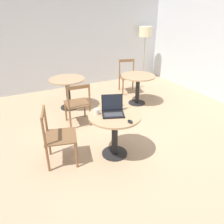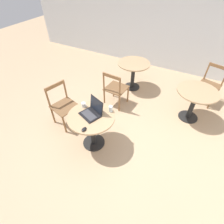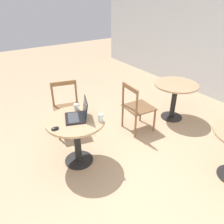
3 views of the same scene
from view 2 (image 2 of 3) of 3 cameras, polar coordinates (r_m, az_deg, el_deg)
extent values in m
plane|color=tan|center=(3.58, 0.47, -7.13)|extent=(16.00, 16.00, 0.00)
cube|color=silver|center=(5.58, 18.16, 26.27)|extent=(9.40, 0.06, 2.70)
cylinder|color=black|center=(3.45, -5.90, -9.82)|extent=(0.42, 0.42, 0.02)
cylinder|color=black|center=(3.19, -6.33, -6.02)|extent=(0.10, 0.10, 0.67)
cylinder|color=tan|center=(2.94, -6.83, -1.50)|extent=(0.81, 0.81, 0.03)
cylinder|color=black|center=(4.27, 23.50, -1.43)|extent=(0.42, 0.42, 0.02)
cylinder|color=black|center=(4.06, 24.80, 2.08)|extent=(0.10, 0.10, 0.67)
cylinder|color=tan|center=(3.86, 26.26, 6.02)|extent=(0.81, 0.81, 0.03)
cylinder|color=black|center=(4.88, 6.50, 8.24)|extent=(0.42, 0.42, 0.02)
cylinder|color=black|center=(4.70, 6.83, 11.71)|extent=(0.10, 0.10, 0.67)
cylinder|color=tan|center=(4.53, 7.19, 15.49)|extent=(0.81, 0.81, 0.03)
cylinder|color=brown|center=(3.73, -10.24, -0.77)|extent=(0.04, 0.04, 0.43)
cylinder|color=brown|center=(3.58, -15.28, -4.00)|extent=(0.04, 0.04, 0.43)
cylinder|color=brown|center=(3.99, -13.92, 1.97)|extent=(0.04, 0.04, 0.43)
cylinder|color=brown|center=(3.86, -18.73, -0.93)|extent=(0.04, 0.04, 0.43)
cube|color=brown|center=(3.64, -15.16, 1.75)|extent=(0.56, 0.56, 0.02)
cylinder|color=brown|center=(3.73, -15.05, 7.27)|extent=(0.04, 0.04, 0.43)
cylinder|color=brown|center=(3.58, -20.29, 4.35)|extent=(0.04, 0.04, 0.43)
cube|color=brown|center=(3.55, -18.22, 8.18)|extent=(0.14, 0.43, 0.07)
cylinder|color=brown|center=(4.60, 29.54, 3.14)|extent=(0.04, 0.04, 0.43)
cylinder|color=brown|center=(4.66, 25.09, 5.40)|extent=(0.04, 0.04, 0.43)
cylinder|color=brown|center=(4.95, 31.09, 5.24)|extent=(0.04, 0.04, 0.43)
cylinder|color=brown|center=(5.00, 26.92, 7.34)|extent=(0.04, 0.04, 0.43)
cube|color=brown|center=(4.68, 29.07, 7.52)|extent=(0.56, 0.56, 0.02)
cylinder|color=brown|center=(4.79, 28.60, 11.71)|extent=(0.04, 0.04, 0.43)
cube|color=brown|center=(4.69, 31.58, 12.49)|extent=(0.43, 0.13, 0.07)
cylinder|color=brown|center=(4.39, 0.50, 7.46)|extent=(0.04, 0.04, 0.43)
cylinder|color=brown|center=(4.22, 5.21, 5.74)|extent=(0.04, 0.04, 0.43)
cylinder|color=brown|center=(4.11, -2.52, 4.72)|extent=(0.04, 0.04, 0.43)
cylinder|color=brown|center=(3.94, 2.38, 2.78)|extent=(0.04, 0.04, 0.43)
cube|color=brown|center=(4.03, 1.45, 7.82)|extent=(0.49, 0.49, 0.02)
cylinder|color=brown|center=(3.85, -2.73, 10.05)|extent=(0.04, 0.04, 0.43)
cylinder|color=brown|center=(3.67, 2.58, 8.23)|extent=(0.04, 0.04, 0.43)
cube|color=brown|center=(3.66, -0.14, 11.53)|extent=(0.44, 0.06, 0.07)
cube|color=black|center=(2.94, -7.21, -0.92)|extent=(0.39, 0.35, 0.02)
cube|color=#38383D|center=(2.92, -7.55, -0.94)|extent=(0.31, 0.23, 0.00)
cube|color=black|center=(2.91, -5.08, 2.30)|extent=(0.32, 0.16, 0.25)
cube|color=black|center=(2.90, -5.16, 2.27)|extent=(0.29, 0.14, 0.23)
ellipsoid|color=black|center=(2.71, -9.12, -5.58)|extent=(0.06, 0.10, 0.03)
cylinder|color=silver|center=(3.09, -9.25, 2.30)|extent=(0.07, 0.07, 0.09)
torus|color=silver|center=(3.06, -8.52, 2.09)|extent=(0.05, 0.01, 0.05)
cylinder|color=silver|center=(2.96, -0.43, 1.06)|extent=(0.07, 0.07, 0.11)
camera|label=1|loc=(2.87, -75.68, -1.66)|focal=35.00mm
camera|label=3|loc=(1.35, 71.33, -12.11)|focal=35.00mm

